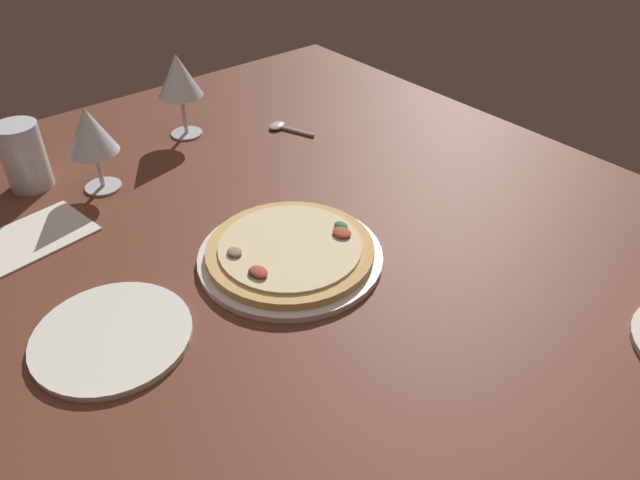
{
  "coord_description": "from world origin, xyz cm",
  "views": [
    {
      "loc": [
        50.59,
        -47.45,
        57.7
      ],
      "look_at": [
        -2.25,
        -3.68,
        7.0
      ],
      "focal_mm": 33.65,
      "sensor_mm": 36.0,
      "label": 1
    }
  ],
  "objects": [
    {
      "name": "water_glass",
      "position": [
        -49.03,
        -29.02,
        9.0
      ],
      "size": [
        7.09,
        7.09,
        11.38
      ],
      "color": "silver",
      "rests_on": "dining_table"
    },
    {
      "name": "paper_menu",
      "position": [
        -33.33,
        -35.91,
        4.15
      ],
      "size": [
        14.44,
        21.32,
        0.3
      ],
      "primitive_type": "cube",
      "rotation": [
        0.0,
        0.0,
        0.15
      ],
      "color": "white",
      "rests_on": "dining_table"
    },
    {
      "name": "side_plate",
      "position": [
        -5.89,
        -33.87,
        4.45
      ],
      "size": [
        19.55,
        19.55,
        0.9
      ],
      "primitive_type": "cylinder",
      "color": "white",
      "rests_on": "dining_table"
    },
    {
      "name": "pizza_main",
      "position": [
        -4.49,
        -7.36,
        5.21
      ],
      "size": [
        26.63,
        26.63,
        3.4
      ],
      "color": "white",
      "rests_on": "dining_table"
    },
    {
      "name": "wine_glass_far",
      "position": [
        -40.67,
        -19.99,
        14.33
      ],
      "size": [
        8.15,
        8.15,
        14.66
      ],
      "color": "silver",
      "rests_on": "dining_table"
    },
    {
      "name": "wine_glass_near",
      "position": [
        -49.47,
        1.13,
        15.61
      ],
      "size": [
        8.35,
        8.35,
        16.12
      ],
      "color": "silver",
      "rests_on": "dining_table"
    },
    {
      "name": "spoon",
      "position": [
        -39.22,
        17.04,
        4.46
      ],
      "size": [
        10.13,
        5.78,
        1.0
      ],
      "color": "silver",
      "rests_on": "dining_table"
    },
    {
      "name": "dining_table",
      "position": [
        0.0,
        0.0,
        2.0
      ],
      "size": [
        150.0,
        110.0,
        4.0
      ],
      "primitive_type": "cube",
      "color": "brown",
      "rests_on": "ground"
    }
  ]
}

